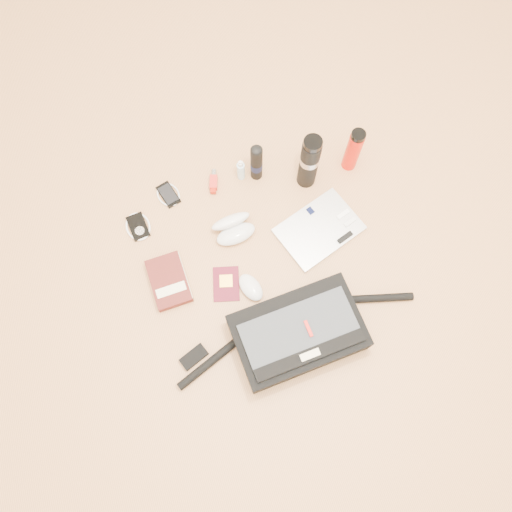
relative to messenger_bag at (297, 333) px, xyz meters
name	(u,v)px	position (x,y,z in m)	size (l,w,h in m)	color
ground	(276,286)	(-0.01, 0.20, -0.06)	(4.00, 4.00, 0.00)	tan
messenger_bag	(297,333)	(0.00, 0.00, 0.00)	(0.93, 0.30, 0.13)	black
laptop	(319,229)	(0.22, 0.37, -0.05)	(0.36, 0.30, 0.03)	#BCBCBF
book	(169,281)	(-0.39, 0.34, -0.04)	(0.14, 0.21, 0.04)	#4E1714
passport	(226,284)	(-0.19, 0.27, -0.05)	(0.13, 0.16, 0.01)	#520B1A
mouse	(251,287)	(-0.10, 0.22, -0.04)	(0.10, 0.14, 0.04)	silver
sunglasses_case	(233,228)	(-0.10, 0.47, -0.03)	(0.17, 0.15, 0.09)	silver
ipod	(138,227)	(-0.45, 0.60, -0.05)	(0.11, 0.12, 0.01)	black
phone	(168,195)	(-0.30, 0.70, -0.05)	(0.11, 0.12, 0.01)	black
inhaler	(214,182)	(-0.11, 0.69, -0.04)	(0.05, 0.11, 0.03)	red
spray_bottle	(241,170)	(0.00, 0.69, 0.00)	(0.04, 0.04, 0.12)	#B5E1F9
aerosol_can	(256,162)	(0.06, 0.67, 0.04)	(0.06, 0.06, 0.21)	black
thermos_black	(309,162)	(0.25, 0.59, 0.09)	(0.08, 0.08, 0.29)	black
thermos_red	(353,150)	(0.44, 0.60, 0.05)	(0.07, 0.07, 0.23)	red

